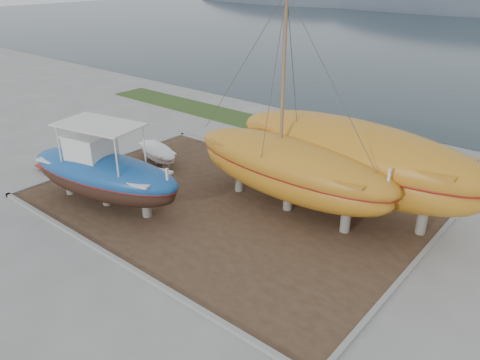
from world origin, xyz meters
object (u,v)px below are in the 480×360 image
Objects in this scene: blue_caique at (103,165)px; white_dinghy at (158,154)px; red_trailer at (50,168)px; orange_bare_hull at (351,167)px; orange_sailboat at (292,111)px.

white_dinghy is at bearing 101.19° from blue_caique.
red_trailer is (-4.04, -4.64, -0.46)m from white_dinghy.
orange_bare_hull is 16.85m from red_trailer.
orange_bare_hull is at bearing 46.79° from orange_sailboat.
blue_caique reaches higher than white_dinghy.
orange_sailboat is at bearing 16.70° from white_dinghy.
blue_caique is 5.72m from white_dinghy.
blue_caique is 0.80× the size of orange_sailboat.
blue_caique is 3.90× the size of red_trailer.
orange_sailboat is at bearing 16.25° from red_trailer.
orange_bare_hull is at bearing 20.50° from red_trailer.
blue_caique is 0.67× the size of orange_bare_hull.
red_trailer is at bearing -115.33° from white_dinghy.
white_dinghy is 6.17m from red_trailer.
white_dinghy is 0.29× the size of orange_bare_hull.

